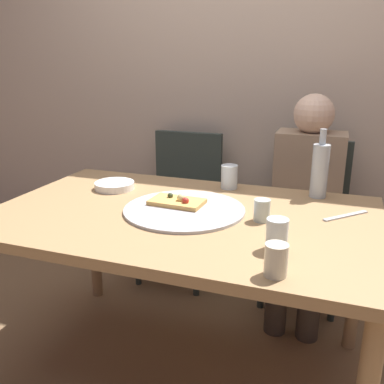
# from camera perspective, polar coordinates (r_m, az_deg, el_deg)

# --- Properties ---
(ground_plane) EXTENTS (8.00, 8.00, 0.00)m
(ground_plane) POSITION_cam_1_polar(r_m,az_deg,el_deg) (2.05, -1.13, -22.84)
(ground_plane) COLOR brown
(back_wall) EXTENTS (6.00, 0.10, 2.60)m
(back_wall) POSITION_cam_1_polar(r_m,az_deg,el_deg) (2.69, 7.94, 16.72)
(back_wall) COLOR #BCA893
(back_wall) RESTS_ON ground_plane
(dining_table) EXTENTS (1.53, 0.95, 0.75)m
(dining_table) POSITION_cam_1_polar(r_m,az_deg,el_deg) (1.70, -1.27, -5.22)
(dining_table) COLOR #99754C
(dining_table) RESTS_ON ground_plane
(pizza_tray) EXTENTS (0.49, 0.49, 0.01)m
(pizza_tray) POSITION_cam_1_polar(r_m,az_deg,el_deg) (1.68, -1.14, -2.39)
(pizza_tray) COLOR #ADADB2
(pizza_tray) RESTS_ON dining_table
(pizza_slice_last) EXTENTS (0.23, 0.14, 0.05)m
(pizza_slice_last) POSITION_cam_1_polar(r_m,az_deg,el_deg) (1.73, -1.99, -1.28)
(pizza_slice_last) COLOR tan
(pizza_slice_last) RESTS_ON pizza_tray
(wine_bottle) EXTENTS (0.07, 0.07, 0.30)m
(wine_bottle) POSITION_cam_1_polar(r_m,az_deg,el_deg) (1.91, 17.05, 2.91)
(wine_bottle) COLOR #B2BCC1
(wine_bottle) RESTS_ON dining_table
(tumbler_near) EXTENTS (0.08, 0.08, 0.11)m
(tumbler_near) POSITION_cam_1_polar(r_m,az_deg,el_deg) (1.98, 5.11, 2.08)
(tumbler_near) COLOR silver
(tumbler_near) RESTS_ON dining_table
(tumbler_far) EXTENTS (0.07, 0.07, 0.11)m
(tumbler_far) POSITION_cam_1_polar(r_m,az_deg,el_deg) (1.36, 11.52, -5.71)
(tumbler_far) COLOR silver
(tumbler_far) RESTS_ON dining_table
(wine_glass) EXTENTS (0.06, 0.06, 0.08)m
(wine_glass) POSITION_cam_1_polar(r_m,az_deg,el_deg) (1.59, 9.53, -2.47)
(wine_glass) COLOR #B7C6BC
(wine_glass) RESTS_ON dining_table
(short_glass) EXTENTS (0.07, 0.07, 0.10)m
(short_glass) POSITION_cam_1_polar(r_m,az_deg,el_deg) (1.20, 11.41, -9.09)
(short_glass) COLOR beige
(short_glass) RESTS_ON dining_table
(plate_stack) EXTENTS (0.19, 0.19, 0.03)m
(plate_stack) POSITION_cam_1_polar(r_m,az_deg,el_deg) (2.00, -10.53, 0.89)
(plate_stack) COLOR white
(plate_stack) RESTS_ON dining_table
(table_knife) EXTENTS (0.17, 0.17, 0.01)m
(table_knife) POSITION_cam_1_polar(r_m,az_deg,el_deg) (1.73, 20.25, -3.06)
(table_knife) COLOR #B7B7BC
(table_knife) RESTS_ON dining_table
(chair_left) EXTENTS (0.44, 0.44, 0.90)m
(chair_left) POSITION_cam_1_polar(r_m,az_deg,el_deg) (2.63, -1.38, -0.55)
(chair_left) COLOR #2D3833
(chair_left) RESTS_ON ground_plane
(chair_right) EXTENTS (0.44, 0.44, 0.90)m
(chair_right) POSITION_cam_1_polar(r_m,az_deg,el_deg) (2.48, 15.34, -2.37)
(chair_right) COLOR #2D3833
(chair_right) RESTS_ON ground_plane
(guest_in_sweater) EXTENTS (0.36, 0.56, 1.17)m
(guest_in_sweater) POSITION_cam_1_polar(r_m,az_deg,el_deg) (2.29, 15.27, -0.59)
(guest_in_sweater) COLOR #937A60
(guest_in_sweater) RESTS_ON ground_plane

